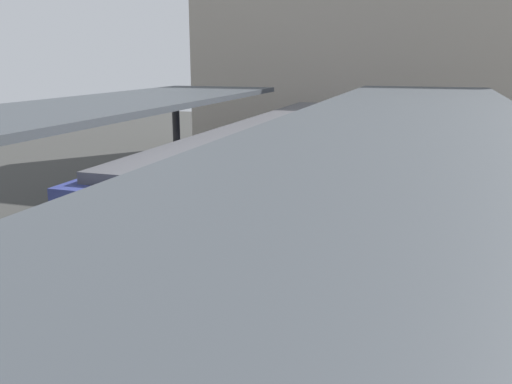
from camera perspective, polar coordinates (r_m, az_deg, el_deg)
ground_plane at (r=10.54m, az=-7.98°, el=-14.79°), size 80.00×80.00×0.00m
platform_left at (r=12.36m, az=-24.29°, el=-8.93°), size 4.40×28.00×1.00m
platform_right at (r=9.42m, az=13.97°, el=-15.34°), size 4.40×28.00×1.00m
track_ballast at (r=10.49m, az=-8.00°, el=-14.31°), size 3.20×28.00×0.20m
rail_near_side at (r=10.73m, az=-11.57°, el=-12.79°), size 0.08×28.00×0.14m
rail_far_side at (r=10.15m, az=-4.26°, el=-14.17°), size 0.08×28.00×0.14m
commuter_train at (r=15.30m, az=1.85°, el=1.40°), size 2.78×15.53×3.10m
canopy_left at (r=12.60m, az=-21.53°, el=7.53°), size 4.18×21.00×2.96m
canopy_right at (r=9.71m, az=15.84°, el=7.00°), size 4.18×21.00×3.07m
platform_sign at (r=13.19m, az=13.43°, el=2.98°), size 0.90×0.08×2.21m
station_building_backdrop at (r=28.39m, az=13.07°, el=14.49°), size 18.00×6.00×11.00m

